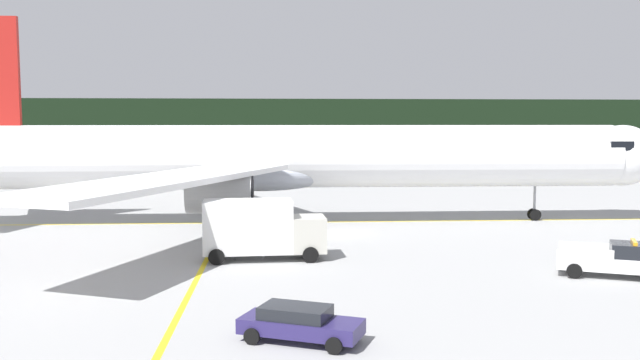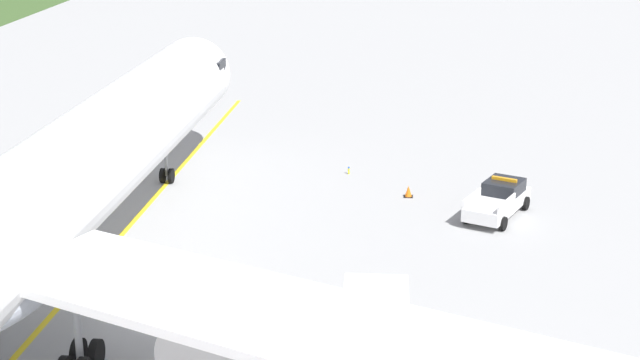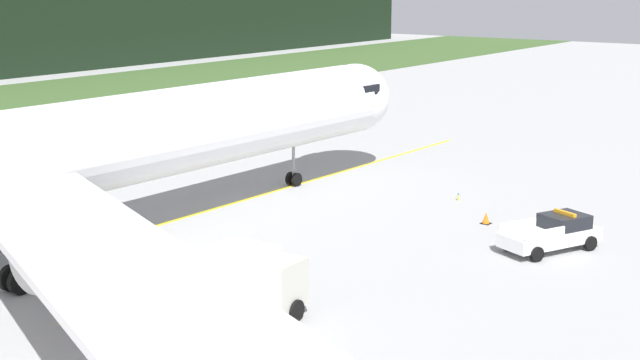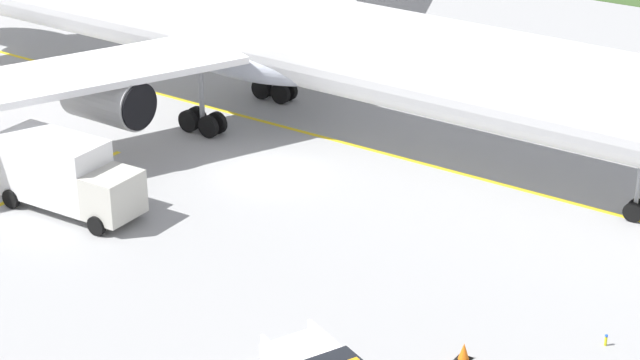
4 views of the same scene
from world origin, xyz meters
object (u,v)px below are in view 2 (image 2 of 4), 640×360
object	(u,v)px
airliner	(18,223)
apron_cone	(408,191)
catering_truck	(375,334)
ops_pickup_truck	(499,200)

from	to	relation	value
airliner	apron_cone	size ratio (longest dim) A/B	89.00
catering_truck	airliner	bearing A→B (deg)	83.30
airliner	catering_truck	bearing A→B (deg)	-96.70
catering_truck	apron_cone	world-z (taller)	catering_truck
ops_pickup_truck	catering_truck	bearing A→B (deg)	162.04
catering_truck	apron_cone	bearing A→B (deg)	-2.63
ops_pickup_truck	apron_cone	bearing A→B (deg)	62.50
airliner	ops_pickup_truck	size ratio (longest dim) A/B	10.43
ops_pickup_truck	catering_truck	xyz separation A→B (m)	(-18.11, 5.87, 0.91)
catering_truck	apron_cone	xyz separation A→B (m)	(20.67, -0.95, -1.49)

